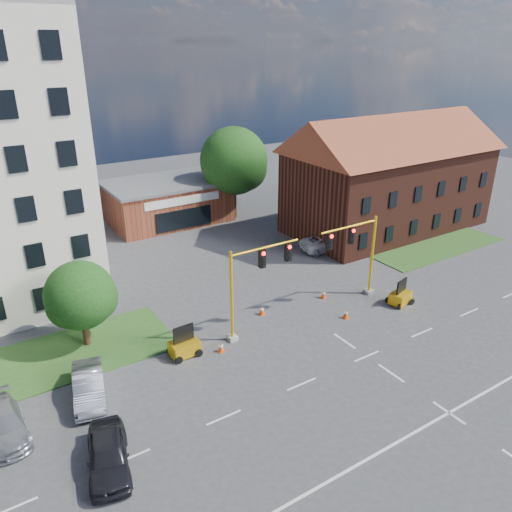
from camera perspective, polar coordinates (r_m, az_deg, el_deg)
name	(u,v)px	position (r m, az deg, el deg)	size (l,w,h in m)	color
ground	(367,356)	(31.80, 12.54, -11.12)	(120.00, 120.00, 0.00)	#3E3E40
grass_verge_ne	(439,248)	(49.37, 20.23, 0.88)	(14.00, 4.00, 0.08)	#29521F
lane_markings	(404,382)	(30.22, 16.61, -13.65)	(60.00, 36.00, 0.01)	silver
brick_shop	(167,201)	(53.93, -10.10, 6.23)	(12.40, 8.40, 4.30)	maroon
townhouse_row	(390,170)	(51.85, 15.06, 9.43)	(21.00, 11.00, 11.50)	#461E15
tree_large	(236,163)	(53.39, -2.25, 10.58)	(7.46, 7.11, 9.73)	#321D12
tree_nw_front	(84,296)	(32.33, -19.08, -4.35)	(4.47, 4.26, 5.67)	#321D12
signal_mast_west	(254,279)	(31.42, -0.24, -2.67)	(5.30, 0.60, 6.20)	gray
signal_mast_east	(356,250)	(36.42, 11.41, 0.62)	(5.30, 0.60, 6.20)	gray
trailer_west	(184,346)	(31.15, -8.20, -10.19)	(1.79, 1.24, 1.97)	yellow
trailer_east	(400,297)	(37.97, 16.17, -4.47)	(1.85, 1.46, 1.85)	yellow
cone_a	(221,347)	(31.37, -4.01, -10.34)	(0.40, 0.40, 0.70)	#F64D0C
cone_b	(262,310)	(35.19, 0.69, -6.22)	(0.40, 0.40, 0.70)	#F64D0C
cone_c	(346,314)	(35.31, 10.24, -6.52)	(0.40, 0.40, 0.70)	#F64D0C
cone_d	(324,294)	(37.69, 7.73, -4.32)	(0.40, 0.40, 0.70)	#F64D0C
pickup_white	(328,242)	(46.26, 8.20, 1.55)	(2.37, 5.14, 1.43)	white
sedan_dark	(108,454)	(24.82, -16.55, -20.92)	(1.79, 4.46, 1.52)	black
sedan_silver_front	(89,386)	(28.98, -18.56, -13.90)	(1.58, 4.52, 1.49)	#9C9DA3
sedan_silver_rear	(4,424)	(28.26, -26.89, -16.76)	(1.85, 4.55, 1.32)	#9C9DA3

